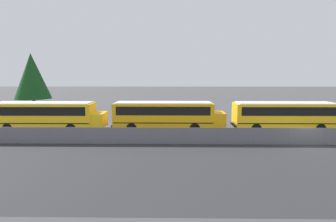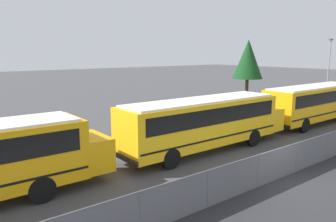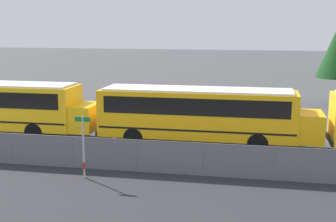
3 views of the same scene
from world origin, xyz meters
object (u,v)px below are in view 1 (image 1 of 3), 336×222
at_px(school_bus_1, 46,114).
at_px(tree_0, 32,76).
at_px(school_bus_2, 166,114).
at_px(school_bus_3, 287,114).

xyz_separation_m(school_bus_1, tree_0, (-8.77, 14.07, 3.87)).
relative_size(school_bus_1, tree_0, 1.29).
bearing_deg(school_bus_2, tree_0, 147.80).
height_order(school_bus_1, tree_0, tree_0).
height_order(school_bus_1, school_bus_3, same).
distance_m(school_bus_1, school_bus_3, 25.91).
bearing_deg(school_bus_2, school_bus_3, -0.67).
bearing_deg(school_bus_3, school_bus_1, -179.40).
bearing_deg(tree_0, school_bus_2, -32.20).
bearing_deg(school_bus_1, school_bus_3, 0.60).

